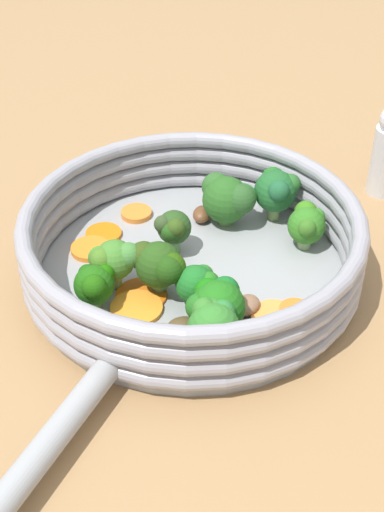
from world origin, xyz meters
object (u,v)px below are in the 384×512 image
(broccoli_floret_3, at_px, (229,198))
(broccoli_floret_0, at_px, (198,284))
(carrot_slice_6, at_px, (90,249))
(broccoli_floret_8, at_px, (216,304))
(mushroom_piece_1, at_px, (246,305))
(carrot_slice_0, at_px, (104,234))
(skillet, at_px, (192,273))
(mushroom_piece_0, at_px, (183,327))
(broccoli_floret_5, at_px, (160,265))
(mushroom_piece_2, at_px, (202,214))
(carrot_slice_4, at_px, (296,310))
(broccoli_floret_9, at_px, (113,259))
(carrot_slice_5, at_px, (172,351))
(carrot_slice_7, at_px, (136,308))
(broccoli_floret_7, at_px, (276,189))
(carrot_slice_2, at_px, (136,213))
(broccoli_floret_2, at_px, (173,228))
(broccoli_floret_4, at_px, (94,284))
(carrot_slice_3, at_px, (275,317))
(broccoli_floret_1, at_px, (214,326))
(carrot_slice_1, at_px, (141,295))

(broccoli_floret_3, bearing_deg, broccoli_floret_0, -79.79)
(carrot_slice_6, distance_m, broccoli_floret_8, 0.16)
(mushroom_piece_1, bearing_deg, carrot_slice_0, 164.58)
(skillet, xyz_separation_m, mushroom_piece_0, (0.03, -0.08, 0.01))
(broccoli_floret_5, height_order, mushroom_piece_2, broccoli_floret_5)
(carrot_slice_4, xyz_separation_m, mushroom_piece_1, (-0.04, -0.02, 0.00))
(broccoli_floret_3, bearing_deg, broccoli_floret_9, -111.74)
(carrot_slice_5, height_order, carrot_slice_7, same)
(carrot_slice_4, height_order, broccoli_floret_7, broccoli_floret_7)
(mushroom_piece_1, relative_size, mushroom_piece_2, 1.16)
(carrot_slice_0, relative_size, broccoli_floret_8, 0.70)
(carrot_slice_2, distance_m, broccoli_floret_2, 0.08)
(carrot_slice_0, xyz_separation_m, broccoli_floret_9, (0.05, -0.06, 0.03))
(carrot_slice_4, relative_size, broccoli_floret_8, 0.56)
(carrot_slice_7, relative_size, broccoli_floret_4, 1.06)
(carrot_slice_3, bearing_deg, carrot_slice_5, -129.83)
(broccoli_floret_0, relative_size, mushroom_piece_0, 1.44)
(broccoli_floret_8, xyz_separation_m, mushroom_piece_0, (-0.02, -0.02, -0.02))
(carrot_slice_2, bearing_deg, broccoli_floret_4, -76.09)
(broccoli_floret_1, height_order, broccoli_floret_8, broccoli_floret_1)
(carrot_slice_2, height_order, mushroom_piece_1, mushroom_piece_1)
(carrot_slice_3, xyz_separation_m, mushroom_piece_2, (-0.12, 0.11, 0.01))
(broccoli_floret_0, xyz_separation_m, mushroom_piece_1, (0.04, 0.01, -0.02))
(skillet, relative_size, broccoli_floret_5, 5.32)
(mushroom_piece_1, bearing_deg, broccoli_floret_1, -95.91)
(carrot_slice_2, bearing_deg, mushroom_piece_1, -30.43)
(carrot_slice_0, bearing_deg, broccoli_floret_1, -32.94)
(broccoli_floret_8, height_order, mushroom_piece_2, broccoli_floret_8)
(carrot_slice_4, relative_size, broccoli_floret_2, 0.65)
(carrot_slice_2, distance_m, carrot_slice_5, 0.20)
(broccoli_floret_0, bearing_deg, carrot_slice_6, 167.84)
(skillet, relative_size, broccoli_floret_8, 5.82)
(broccoli_floret_1, bearing_deg, carrot_slice_7, 165.71)
(carrot_slice_7, xyz_separation_m, broccoli_floret_1, (0.08, -0.02, 0.03))
(carrot_slice_5, distance_m, mushroom_piece_0, 0.03)
(broccoli_floret_3, height_order, broccoli_floret_4, broccoli_floret_3)
(broccoli_floret_9, bearing_deg, carrot_slice_5, -33.29)
(broccoli_floret_2, bearing_deg, carrot_slice_5, -64.91)
(skillet, distance_m, broccoli_floret_5, 0.06)
(broccoli_floret_9, xyz_separation_m, mushroom_piece_0, (0.08, -0.03, -0.02))
(broccoli_floret_4, relative_size, broccoli_floret_7, 0.81)
(carrot_slice_0, height_order, broccoli_floret_1, broccoli_floret_1)
(skillet, bearing_deg, carrot_slice_2, 147.40)
(broccoli_floret_7, distance_m, mushroom_piece_1, 0.15)
(mushroom_piece_2, bearing_deg, broccoli_floret_0, -67.85)
(broccoli_floret_2, height_order, mushroom_piece_0, broccoli_floret_2)
(carrot_slice_3, distance_m, broccoli_floret_5, 0.11)
(skillet, relative_size, broccoli_floret_1, 5.84)
(carrot_slice_1, relative_size, carrot_slice_6, 1.22)
(broccoli_floret_3, bearing_deg, carrot_slice_6, -136.15)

